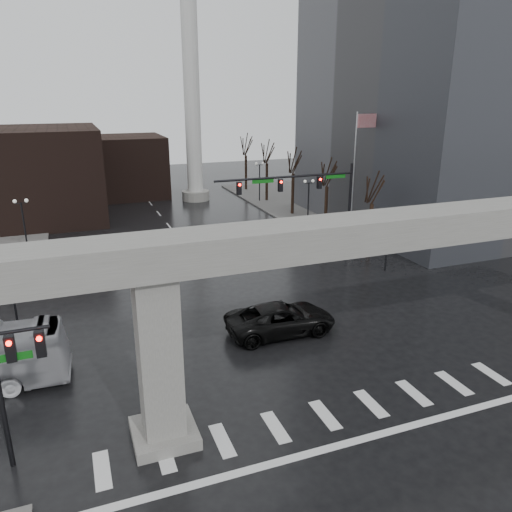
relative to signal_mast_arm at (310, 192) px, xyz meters
name	(u,v)px	position (x,y,z in m)	size (l,w,h in m)	color
ground	(315,402)	(-8.99, -18.80, -5.83)	(160.00, 160.00, 0.00)	black
sidewalk_ne	(367,203)	(17.01, 17.20, -5.75)	(28.00, 36.00, 0.15)	#615E5D
elevated_guideway	(347,259)	(-7.73, -18.80, 1.05)	(48.00, 2.60, 8.70)	gray
office_tower	(456,13)	(19.01, 7.20, 15.17)	(22.00, 26.00, 42.00)	#58585C
building_far_left	(24,175)	(-22.99, 23.20, -0.83)	(16.00, 14.00, 10.00)	black
building_far_mid	(126,166)	(-10.99, 33.20, -1.83)	(10.00, 10.00, 8.00)	black
smokestack	(192,94)	(-2.99, 27.20, 7.52)	(3.60, 3.60, 30.00)	beige
signal_mast_arm	(310,192)	(0.00, 0.00, 0.00)	(12.12, 0.43, 8.00)	black
signal_left_pole	(13,370)	(-21.24, -18.30, -1.76)	(2.30, 0.30, 6.00)	black
flagpole_assembly	(357,162)	(6.30, 3.20, 1.70)	(2.06, 0.12, 12.00)	silver
lamp_right_0	(389,229)	(4.51, -4.80, -2.36)	(1.22, 0.32, 5.11)	black
lamp_right_1	(308,195)	(4.51, 9.20, -2.36)	(1.22, 0.32, 5.11)	black
lamp_right_2	(260,175)	(4.51, 23.20, -2.36)	(1.22, 0.32, 5.11)	black
lamp_left_0	(9,271)	(-22.49, -4.80, -2.36)	(1.22, 0.32, 5.11)	black
lamp_left_1	(23,218)	(-22.49, 9.20, -2.36)	(1.22, 0.32, 5.11)	black
lamp_left_2	(31,189)	(-22.49, 23.20, -2.36)	(1.22, 0.32, 5.11)	black
tree_right_0	(371,224)	(5.54, -0.78, -3.04)	(1.09, 1.58, 7.50)	black
tree_right_1	(326,204)	(5.54, 7.22, -2.98)	(1.09, 1.61, 7.67)	black
tree_right_2	(293,190)	(5.54, 15.22, -2.91)	(1.10, 1.63, 7.85)	black
tree_right_3	(267,178)	(5.54, 23.22, -2.85)	(1.11, 1.66, 8.02)	black
tree_right_4	(246,169)	(5.54, 31.22, -2.79)	(1.12, 1.69, 8.19)	black
pickup_truck	(281,319)	(-7.68, -11.78, -4.92)	(3.02, 6.55, 1.82)	black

